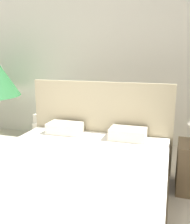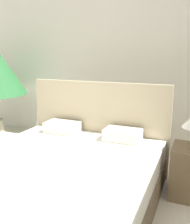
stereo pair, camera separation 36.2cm
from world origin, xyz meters
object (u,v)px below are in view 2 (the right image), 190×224
object	(u,v)px
bed	(60,180)
armchair_near_window_right	(125,137)
side_table	(92,136)
armchair_near_window_left	(64,129)

from	to	relation	value
bed	armchair_near_window_right	distance (m)	1.61
bed	side_table	size ratio (longest dim) A/B	4.46
bed	armchair_near_window_right	bearing A→B (deg)	82.01
bed	armchair_near_window_left	size ratio (longest dim) A/B	2.38
armchair_near_window_right	armchair_near_window_left	bearing A→B (deg)	179.80
armchair_near_window_left	side_table	distance (m)	0.55
bed	armchair_near_window_left	distance (m)	1.82
armchair_near_window_left	armchair_near_window_right	size ratio (longest dim) A/B	1.00
armchair_near_window_right	side_table	xyz separation A→B (m)	(-0.55, -0.05, -0.04)
armchair_near_window_left	side_table	bearing A→B (deg)	0.08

